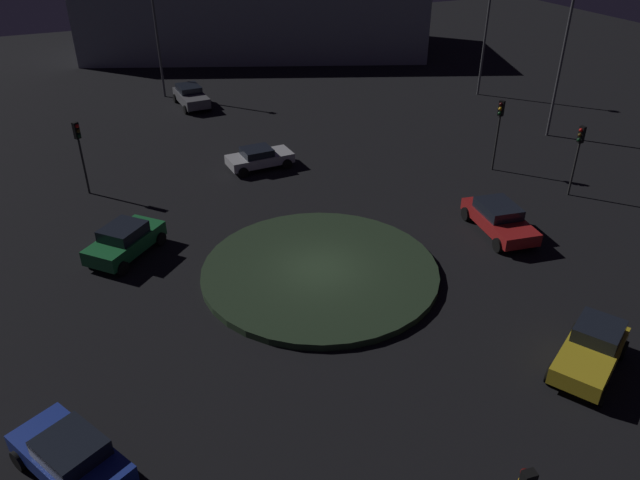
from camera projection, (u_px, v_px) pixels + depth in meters
name	position (u px, v px, depth m)	size (l,w,h in m)	color
ground_plane	(320.00, 274.00, 27.32)	(118.36, 118.36, 0.00)	black
roundabout_island	(320.00, 271.00, 27.25)	(10.55, 10.55, 0.31)	#263823
car_grey	(191.00, 96.00, 47.44)	(4.42, 2.20, 1.51)	slate
car_blue	(71.00, 456.00, 17.70)	(4.35, 3.44, 1.48)	#1E38A5
car_silver	(259.00, 157.00, 37.14)	(2.14, 4.01, 1.29)	silver
car_green	(125.00, 240.00, 28.31)	(4.00, 4.08, 1.54)	#1E7238
car_yellow	(592.00, 350.00, 21.68)	(3.48, 4.28, 1.54)	gold
car_red	(499.00, 218.00, 30.22)	(4.77, 2.66, 1.47)	red
traffic_light_southwest	(79.00, 144.00, 32.90)	(0.40, 0.37, 4.16)	#2D2D2D
traffic_light_northwest	(499.00, 122.00, 35.68)	(0.36, 0.39, 4.30)	#2D2D2D
traffic_light_north	(578.00, 147.00, 32.78)	(0.32, 0.37, 4.01)	#2D2D2D
streetlamp_northwest	(565.00, 44.00, 39.16)	(0.53, 0.53, 9.64)	#4C4C51
streetlamp_northwest_near	(487.00, 22.00, 47.56)	(0.56, 0.56, 8.53)	#4C4C51
streetlamp_west	(157.00, 34.00, 47.43)	(0.45, 0.45, 8.13)	#4C4C51
store_building	(256.00, 13.00, 62.25)	(25.03, 35.82, 7.20)	#8C939E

